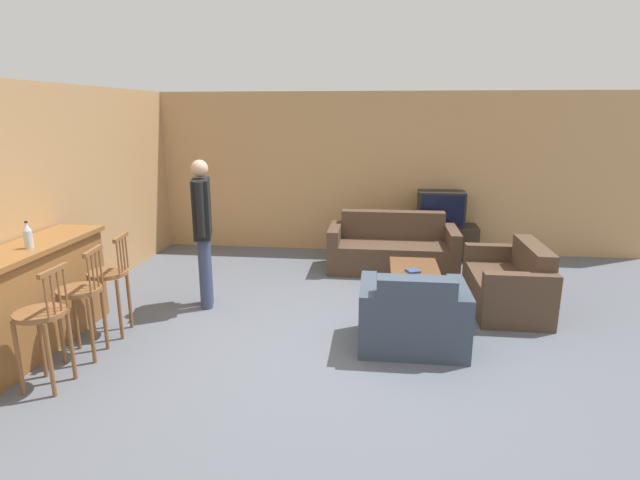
{
  "coord_description": "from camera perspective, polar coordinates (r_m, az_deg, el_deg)",
  "views": [
    {
      "loc": [
        0.45,
        -4.6,
        2.29
      ],
      "look_at": [
        -0.19,
        0.93,
        0.85
      ],
      "focal_mm": 28.0,
      "sensor_mm": 36.0,
      "label": 1
    }
  ],
  "objects": [
    {
      "name": "bottle",
      "position": [
        5.38,
        -30.4,
        0.4
      ],
      "size": [
        0.08,
        0.08,
        0.26
      ],
      "color": "silver",
      "rests_on": "bar_counter"
    },
    {
      "name": "tv",
      "position": [
        8.11,
        13.65,
        3.54
      ],
      "size": [
        0.72,
        0.42,
        0.55
      ],
      "color": "black",
      "rests_on": "tv_unit"
    },
    {
      "name": "bar_chair_far",
      "position": [
        5.63,
        -22.89,
        -4.3
      ],
      "size": [
        0.45,
        0.45,
        1.07
      ],
      "color": "brown",
      "rests_on": "ground_plane"
    },
    {
      "name": "bar_counter",
      "position": [
        5.56,
        -30.65,
        -6.1
      ],
      "size": [
        0.55,
        2.1,
        1.05
      ],
      "color": "brown",
      "rests_on": "ground_plane"
    },
    {
      "name": "wall_back",
      "position": [
        8.3,
        3.45,
        7.63
      ],
      "size": [
        9.4,
        0.08,
        2.6
      ],
      "color": "tan",
      "rests_on": "ground_plane"
    },
    {
      "name": "bar_chair_mid",
      "position": [
        5.22,
        -25.59,
        -6.03
      ],
      "size": [
        0.44,
        0.44,
        1.07
      ],
      "color": "brown",
      "rests_on": "ground_plane"
    },
    {
      "name": "armchair_near",
      "position": [
        5.09,
        10.53,
        -8.78
      ],
      "size": [
        1.05,
        0.81,
        0.81
      ],
      "color": "#384251",
      "rests_on": "ground_plane"
    },
    {
      "name": "wall_left",
      "position": [
        7.02,
        -24.9,
        5.05
      ],
      "size": [
        0.08,
        8.63,
        2.6
      ],
      "color": "tan",
      "rests_on": "ground_plane"
    },
    {
      "name": "couch_far",
      "position": [
        7.47,
        8.25,
        -1.09
      ],
      "size": [
        1.86,
        0.85,
        0.83
      ],
      "color": "#4C3828",
      "rests_on": "ground_plane"
    },
    {
      "name": "ground_plane",
      "position": [
        5.16,
        0.89,
        -11.87
      ],
      "size": [
        24.0,
        24.0,
        0.0
      ],
      "primitive_type": "plane",
      "color": "#565B66"
    },
    {
      "name": "person_by_window",
      "position": [
        5.98,
        -13.25,
        1.61
      ],
      "size": [
        0.3,
        0.58,
        1.76
      ],
      "color": "#384260",
      "rests_on": "ground_plane"
    },
    {
      "name": "coffee_table",
      "position": [
        6.24,
        10.74,
        -3.75
      ],
      "size": [
        0.59,
        0.94,
        0.43
      ],
      "color": "brown",
      "rests_on": "ground_plane"
    },
    {
      "name": "tv_unit",
      "position": [
        8.23,
        13.43,
        -0.14
      ],
      "size": [
        1.17,
        0.48,
        0.53
      ],
      "color": "#2D2319",
      "rests_on": "ground_plane"
    },
    {
      "name": "bar_chair_near",
      "position": [
        4.79,
        -29.11,
        -8.27
      ],
      "size": [
        0.41,
        0.41,
        1.07
      ],
      "color": "brown",
      "rests_on": "ground_plane"
    },
    {
      "name": "book_on_table",
      "position": [
        6.07,
        10.57,
        -3.5
      ],
      "size": [
        0.19,
        0.19,
        0.03
      ],
      "color": "navy",
      "rests_on": "coffee_table"
    },
    {
      "name": "loveseat_right",
      "position": [
        6.34,
        20.8,
        -4.8
      ],
      "size": [
        0.78,
        1.35,
        0.8
      ],
      "color": "#4C3828",
      "rests_on": "ground_plane"
    }
  ]
}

